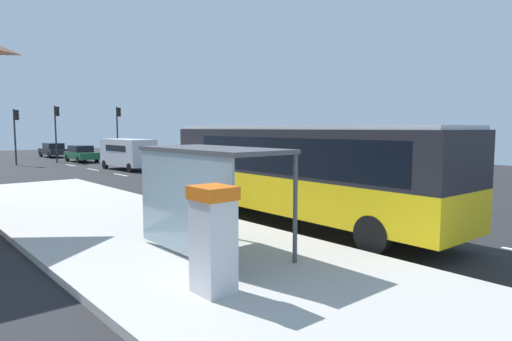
# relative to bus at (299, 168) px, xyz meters

# --- Properties ---
(ground_plane) EXTENTS (56.00, 92.00, 0.04)m
(ground_plane) POSITION_rel_bus_xyz_m (1.71, 13.37, -1.86)
(ground_plane) COLOR #262628
(sidewalk_platform) EXTENTS (6.20, 30.00, 0.18)m
(sidewalk_platform) POSITION_rel_bus_xyz_m (-4.69, 1.37, -1.75)
(sidewalk_platform) COLOR beige
(sidewalk_platform) RESTS_ON ground
(lane_stripe_seg_1) EXTENTS (0.16, 2.20, 0.01)m
(lane_stripe_seg_1) POSITION_rel_bus_xyz_m (1.96, -1.63, -1.84)
(lane_stripe_seg_1) COLOR silver
(lane_stripe_seg_1) RESTS_ON ground
(lane_stripe_seg_2) EXTENTS (0.16, 2.20, 0.01)m
(lane_stripe_seg_2) POSITION_rel_bus_xyz_m (1.96, 3.37, -1.84)
(lane_stripe_seg_2) COLOR silver
(lane_stripe_seg_2) RESTS_ON ground
(lane_stripe_seg_3) EXTENTS (0.16, 2.20, 0.01)m
(lane_stripe_seg_3) POSITION_rel_bus_xyz_m (1.96, 8.37, -1.84)
(lane_stripe_seg_3) COLOR silver
(lane_stripe_seg_3) RESTS_ON ground
(lane_stripe_seg_4) EXTENTS (0.16, 2.20, 0.01)m
(lane_stripe_seg_4) POSITION_rel_bus_xyz_m (1.96, 13.37, -1.84)
(lane_stripe_seg_4) COLOR silver
(lane_stripe_seg_4) RESTS_ON ground
(lane_stripe_seg_5) EXTENTS (0.16, 2.20, 0.01)m
(lane_stripe_seg_5) POSITION_rel_bus_xyz_m (1.96, 18.37, -1.84)
(lane_stripe_seg_5) COLOR silver
(lane_stripe_seg_5) RESTS_ON ground
(lane_stripe_seg_6) EXTENTS (0.16, 2.20, 0.01)m
(lane_stripe_seg_6) POSITION_rel_bus_xyz_m (1.96, 23.37, -1.84)
(lane_stripe_seg_6) COLOR silver
(lane_stripe_seg_6) RESTS_ON ground
(lane_stripe_seg_7) EXTENTS (0.16, 2.20, 0.01)m
(lane_stripe_seg_7) POSITION_rel_bus_xyz_m (1.96, 28.37, -1.84)
(lane_stripe_seg_7) COLOR silver
(lane_stripe_seg_7) RESTS_ON ground
(bus) EXTENTS (2.75, 11.06, 3.21)m
(bus) POSITION_rel_bus_xyz_m (0.00, 0.00, 0.00)
(bus) COLOR yellow
(bus) RESTS_ON ground
(white_van) EXTENTS (2.25, 5.29, 2.30)m
(white_van) POSITION_rel_bus_xyz_m (3.91, 21.45, -0.50)
(white_van) COLOR silver
(white_van) RESTS_ON ground
(sedan_near) EXTENTS (1.86, 4.41, 1.52)m
(sedan_near) POSITION_rel_bus_xyz_m (4.01, 31.71, -1.05)
(sedan_near) COLOR #195933
(sedan_near) RESTS_ON ground
(sedan_far) EXTENTS (1.88, 4.42, 1.52)m
(sedan_far) POSITION_rel_bus_xyz_m (4.01, 40.26, -1.05)
(sedan_far) COLOR black
(sedan_far) RESTS_ON ground
(ticket_machine) EXTENTS (0.66, 0.76, 1.94)m
(ticket_machine) POSITION_rel_bus_xyz_m (-5.93, -3.60, -0.67)
(ticket_machine) COLOR silver
(ticket_machine) RESTS_ON sidewalk_platform
(recycling_bin_orange) EXTENTS (0.52, 0.52, 0.95)m
(recycling_bin_orange) POSITION_rel_bus_xyz_m (-2.49, 2.06, -1.19)
(recycling_bin_orange) COLOR orange
(recycling_bin_orange) RESTS_ON sidewalk_platform
(recycling_bin_green) EXTENTS (0.52, 0.52, 0.95)m
(recycling_bin_green) POSITION_rel_bus_xyz_m (-2.49, 2.76, -1.19)
(recycling_bin_green) COLOR green
(recycling_bin_green) RESTS_ON sidewalk_platform
(traffic_light_near_side) EXTENTS (0.49, 0.28, 5.13)m
(traffic_light_near_side) POSITION_rel_bus_xyz_m (7.21, 30.70, 1.56)
(traffic_light_near_side) COLOR #2D2D2D
(traffic_light_near_side) RESTS_ON ground
(traffic_light_far_side) EXTENTS (0.49, 0.28, 4.72)m
(traffic_light_far_side) POSITION_rel_bus_xyz_m (-1.39, 31.50, 1.31)
(traffic_light_far_side) COLOR #2D2D2D
(traffic_light_far_side) RESTS_ON ground
(traffic_light_median) EXTENTS (0.49, 0.28, 5.13)m
(traffic_light_median) POSITION_rel_bus_xyz_m (2.11, 32.30, 1.56)
(traffic_light_median) COLOR #2D2D2D
(traffic_light_median) RESTS_ON ground
(bus_shelter) EXTENTS (1.80, 4.00, 2.50)m
(bus_shelter) POSITION_rel_bus_xyz_m (-4.70, -1.40, 0.25)
(bus_shelter) COLOR #4C4C51
(bus_shelter) RESTS_ON sidewalk_platform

